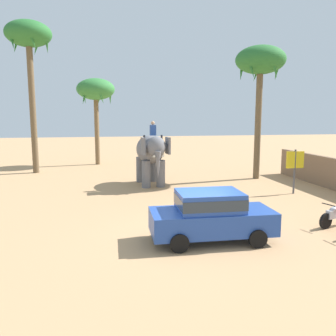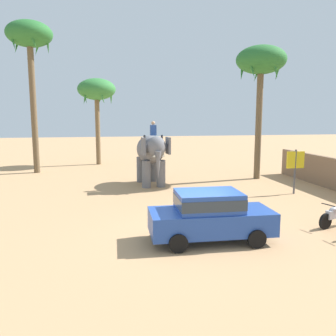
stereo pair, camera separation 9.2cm
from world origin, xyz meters
name	(u,v)px [view 1 (the left image)]	position (x,y,z in m)	size (l,w,h in m)	color
ground_plane	(197,239)	(0.00, 0.00, 0.00)	(120.00, 120.00, 0.00)	tan
car_sedan_foreground	(211,214)	(0.39, -0.25, 0.93)	(4.15, 1.97, 1.70)	#23479E
elephant_with_mahout	(151,153)	(-0.24, 9.58, 1.99)	(1.83, 3.93, 3.88)	slate
motorcycle_fourth_in_row	(336,215)	(5.55, 0.31, 0.46)	(1.75, 0.74, 0.94)	black
palm_tree_behind_elephant	(260,64)	(7.02, 10.47, 7.46)	(3.20, 3.20, 8.63)	brown
palm_tree_near_hut	(29,40)	(-7.98, 15.78, 9.42)	(3.20, 3.20, 10.78)	brown
palm_tree_left_of_road	(96,91)	(-3.52, 19.52, 6.22)	(3.20, 3.20, 7.31)	brown
signboard_yellow	(295,163)	(7.02, 5.80, 1.69)	(1.00, 0.10, 2.40)	#4C4C51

